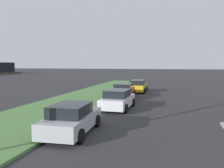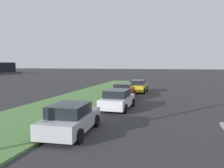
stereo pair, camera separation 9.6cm
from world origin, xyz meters
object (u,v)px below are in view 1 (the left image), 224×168
at_px(parked_car_white, 118,99).
at_px(parked_car_red, 124,91).
at_px(parked_car_yellow, 138,86).
at_px(parked_car_silver, 72,119).

distance_m(parked_car_white, parked_car_red, 5.45).
relative_size(parked_car_red, parked_car_yellow, 1.02).
distance_m(parked_car_silver, parked_car_white, 6.50).
relative_size(parked_car_silver, parked_car_white, 1.01).
xyz_separation_m(parked_car_silver, parked_car_red, (11.86, -0.07, 0.00)).
xyz_separation_m(parked_car_white, parked_car_yellow, (10.65, 0.07, 0.00)).
bearing_deg(parked_car_silver, parked_car_yellow, -5.59).
xyz_separation_m(parked_car_silver, parked_car_white, (6.46, -0.77, 0.00)).
height_order(parked_car_silver, parked_car_yellow, same).
relative_size(parked_car_white, parked_car_yellow, 1.00).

